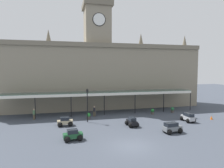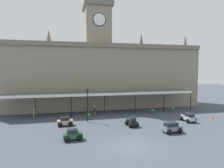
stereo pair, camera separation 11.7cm
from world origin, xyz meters
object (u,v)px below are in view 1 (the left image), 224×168
at_px(pedestrian_crossing_forecourt, 94,111).
at_px(traffic_cone, 211,118).
at_px(car_green_sedan, 73,136).
at_px(planter_forecourt_centre, 172,110).
at_px(car_black_sedan, 132,122).
at_px(car_silver_estate, 188,118).
at_px(planter_near_kerb, 89,116).
at_px(car_beige_sedan, 65,122).
at_px(pedestrian_near_entrance, 34,114).
at_px(car_grey_estate, 172,128).
at_px(victorian_lamppost, 87,101).
at_px(planter_by_canopy, 152,111).

relative_size(pedestrian_crossing_forecourt, traffic_cone, 2.91).
xyz_separation_m(car_green_sedan, planter_forecourt_centre, (17.67, 9.94, -0.01)).
xyz_separation_m(car_black_sedan, planter_forecourt_centre, (9.73, 6.32, -0.01)).
height_order(car_silver_estate, car_black_sedan, car_silver_estate).
distance_m(car_black_sedan, planter_near_kerb, 7.30).
xyz_separation_m(car_beige_sedan, car_black_sedan, (8.75, -2.19, 0.00)).
xyz_separation_m(car_silver_estate, traffic_cone, (4.25, 0.26, -0.28)).
height_order(car_silver_estate, pedestrian_crossing_forecourt, pedestrian_crossing_forecourt).
relative_size(car_silver_estate, car_beige_sedan, 1.08).
distance_m(car_silver_estate, planter_forecourt_centre, 6.09).
bearing_deg(car_beige_sedan, pedestrian_near_entrance, 135.39).
height_order(car_grey_estate, victorian_lamppost, victorian_lamppost).
distance_m(planter_by_canopy, planter_near_kerb, 10.93).
xyz_separation_m(car_green_sedan, car_black_sedan, (7.94, 3.62, 0.00)).
bearing_deg(planter_near_kerb, car_grey_estate, -44.87).
height_order(car_silver_estate, car_grey_estate, same).
xyz_separation_m(car_black_sedan, pedestrian_near_entrance, (-13.29, 6.67, 0.41)).
height_order(car_black_sedan, pedestrian_near_entrance, pedestrian_near_entrance).
distance_m(pedestrian_near_entrance, victorian_lamppost, 8.63).
distance_m(car_silver_estate, planter_by_canopy, 6.29).
bearing_deg(planter_forecourt_centre, car_black_sedan, -146.99).
distance_m(car_silver_estate, car_beige_sedan, 17.57).
height_order(car_green_sedan, car_black_sedan, same).
distance_m(car_green_sedan, victorian_lamppost, 7.86).
xyz_separation_m(victorian_lamppost, planter_near_kerb, (0.35, 1.68, -2.54)).
height_order(car_green_sedan, planter_forecourt_centre, car_green_sedan).
bearing_deg(planter_by_canopy, car_green_sedan, -145.26).
relative_size(car_beige_sedan, planter_by_canopy, 2.18).
distance_m(planter_forecourt_centre, planter_near_kerb, 14.99).
bearing_deg(planter_by_canopy, planter_near_kerb, -176.21).
height_order(car_beige_sedan, traffic_cone, car_beige_sedan).
xyz_separation_m(car_beige_sedan, car_green_sedan, (0.81, -5.80, 0.00)).
bearing_deg(pedestrian_crossing_forecourt, victorian_lamppost, -114.65).
relative_size(car_black_sedan, traffic_cone, 3.64).
height_order(traffic_cone, planter_forecourt_centre, planter_forecourt_centre).
relative_size(car_silver_estate, pedestrian_crossing_forecourt, 1.35).
distance_m(car_silver_estate, car_black_sedan, 8.73).
relative_size(pedestrian_near_entrance, traffic_cone, 2.91).
relative_size(car_silver_estate, planter_forecourt_centre, 2.35).
relative_size(victorian_lamppost, planter_near_kerb, 5.07).
height_order(car_silver_estate, victorian_lamppost, victorian_lamppost).
height_order(car_beige_sedan, planter_near_kerb, car_beige_sedan).
distance_m(car_black_sedan, pedestrian_near_entrance, 14.88).
bearing_deg(planter_forecourt_centre, car_green_sedan, -150.64).
xyz_separation_m(car_green_sedan, planter_by_canopy, (13.63, 9.45, -0.01)).
distance_m(car_grey_estate, victorian_lamppost, 12.08).
bearing_deg(car_silver_estate, car_grey_estate, -140.11).
relative_size(victorian_lamppost, planter_by_canopy, 5.07).
xyz_separation_m(car_grey_estate, victorian_lamppost, (-9.33, 7.26, 2.46)).
bearing_deg(car_black_sedan, planter_by_canopy, 45.70).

